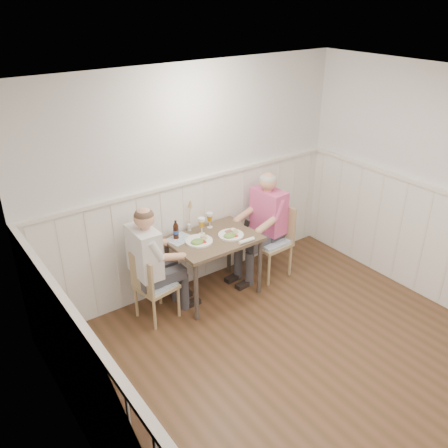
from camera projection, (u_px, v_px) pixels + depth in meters
name	position (u px, v px, depth m)	size (l,w,h in m)	color
ground_plane	(329.00, 387.00, 4.31)	(4.50, 4.50, 0.00)	#48311C
room_shell	(349.00, 241.00, 3.64)	(4.04, 4.54, 2.60)	silver
wainscot	(283.00, 289.00, 4.50)	(4.00, 4.49, 1.34)	silver
dining_table	(214.00, 245.00, 5.36)	(0.98, 0.70, 0.75)	#4A402D
chair_right	(273.00, 238.00, 5.84)	(0.45, 0.45, 0.91)	#9F7F51
chair_left	(152.00, 284.00, 5.03)	(0.44, 0.44, 0.81)	#9F7F51
man_in_pink	(265.00, 231.00, 5.85)	(0.66, 0.46, 1.35)	#3F3F47
diner_cream	(150.00, 272.00, 5.03)	(0.62, 0.43, 1.33)	#3F3F47
plate_man	(231.00, 234.00, 5.33)	(0.29, 0.29, 0.07)	white
plate_diner	(198.00, 241.00, 5.20)	(0.30, 0.30, 0.08)	white
beer_glass_a	(210.00, 218.00, 5.48)	(0.07, 0.07, 0.19)	silver
beer_glass_b	(202.00, 223.00, 5.32)	(0.08, 0.08, 0.20)	silver
beer_bottle	(176.00, 231.00, 5.25)	(0.06, 0.06, 0.22)	black
rolled_napkin	(247.00, 241.00, 5.20)	(0.19, 0.05, 0.04)	white
grass_vase	(189.00, 217.00, 5.39)	(0.04, 0.04, 0.39)	silver
gingham_mat	(180.00, 239.00, 5.28)	(0.32, 0.28, 0.01)	#4D74A4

